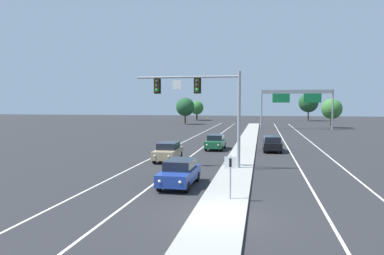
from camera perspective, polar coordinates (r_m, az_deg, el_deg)
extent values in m
plane|color=#28282B|center=(16.89, 4.10, -13.43)|extent=(260.00, 260.00, 0.00)
cube|color=#9E9B93|center=(34.44, 7.53, -4.47)|extent=(2.40, 110.00, 0.15)
cube|color=silver|center=(41.85, 1.61, -3.07)|extent=(0.14, 100.00, 0.01)
cube|color=silver|center=(41.44, 14.57, -3.26)|extent=(0.14, 100.00, 0.01)
cube|color=silver|center=(42.49, -2.80, -2.97)|extent=(0.14, 100.00, 0.01)
cube|color=silver|center=(41.80, 19.10, -3.29)|extent=(0.14, 100.00, 0.01)
cylinder|color=gray|center=(27.97, 7.18, 1.20)|extent=(0.24, 0.24, 7.20)
cylinder|color=gray|center=(28.51, -0.74, 7.71)|extent=(7.86, 0.16, 0.16)
cube|color=black|center=(28.37, 0.84, 6.42)|extent=(0.56, 0.06, 1.20)
cube|color=#38330F|center=(28.33, 0.83, 6.42)|extent=(0.32, 0.32, 1.00)
sphere|color=#282828|center=(28.18, 0.77, 7.09)|extent=(0.22, 0.22, 0.22)
sphere|color=#282828|center=(28.17, 0.77, 6.44)|extent=(0.22, 0.22, 0.22)
sphere|color=green|center=(28.15, 0.77, 5.78)|extent=(0.22, 0.22, 0.22)
cube|color=black|center=(29.07, -5.31, 6.34)|extent=(0.56, 0.06, 1.20)
cube|color=#38330F|center=(29.03, -5.33, 6.34)|extent=(0.32, 0.32, 1.00)
sphere|color=#282828|center=(28.89, -5.43, 6.99)|extent=(0.22, 0.22, 0.22)
sphere|color=#282828|center=(28.87, -5.43, 6.35)|extent=(0.22, 0.22, 0.22)
sphere|color=green|center=(28.86, -5.42, 5.72)|extent=(0.22, 0.22, 0.22)
cube|color=white|center=(28.63, -2.30, 6.59)|extent=(0.70, 0.04, 0.70)
cylinder|color=gray|center=(19.07, 5.87, -7.57)|extent=(0.08, 0.08, 2.20)
cube|color=white|center=(18.91, 5.88, -5.36)|extent=(0.60, 0.03, 0.60)
cube|color=black|center=(18.89, 5.88, -5.37)|extent=(0.12, 0.01, 0.44)
cube|color=navy|center=(22.56, -1.96, -7.27)|extent=(1.89, 4.43, 0.70)
cube|color=black|center=(22.66, -1.83, -5.61)|extent=(1.63, 2.41, 0.56)
sphere|color=#EAE5C6|center=(20.35, -1.84, -8.35)|extent=(0.18, 0.18, 0.18)
sphere|color=#EAE5C6|center=(20.64, -4.98, -8.19)|extent=(0.18, 0.18, 0.18)
cylinder|color=black|center=(21.03, -0.80, -9.07)|extent=(0.23, 0.64, 0.64)
cylinder|color=black|center=(21.43, -5.03, -8.84)|extent=(0.23, 0.64, 0.64)
cylinder|color=black|center=(23.90, 0.78, -7.50)|extent=(0.23, 0.64, 0.64)
cylinder|color=black|center=(24.25, -2.96, -7.34)|extent=(0.23, 0.64, 0.64)
cube|color=tan|center=(32.27, -3.69, -3.93)|extent=(1.87, 4.43, 0.70)
cube|color=black|center=(32.41, -3.61, -2.77)|extent=(1.62, 2.40, 0.56)
sphere|color=#EAE5C6|center=(30.03, -3.59, -4.41)|extent=(0.18, 0.18, 0.18)
sphere|color=#EAE5C6|center=(30.32, -5.72, -4.34)|extent=(0.18, 0.18, 0.18)
cylinder|color=black|center=(30.70, -2.89, -4.98)|extent=(0.23, 0.64, 0.64)
cylinder|color=black|center=(31.08, -5.78, -4.89)|extent=(0.23, 0.64, 0.64)
cylinder|color=black|center=(33.60, -1.76, -4.22)|extent=(0.23, 0.64, 0.64)
cylinder|color=black|center=(33.95, -4.42, -4.14)|extent=(0.23, 0.64, 0.64)
cube|color=#195633|center=(40.10, 3.61, -2.42)|extent=(1.84, 4.42, 0.70)
cube|color=black|center=(40.25, 3.66, -1.49)|extent=(1.61, 2.39, 0.56)
sphere|color=#EAE5C6|center=(37.87, 4.04, -2.71)|extent=(0.18, 0.18, 0.18)
sphere|color=#EAE5C6|center=(38.03, 2.32, -2.68)|extent=(0.18, 0.18, 0.18)
cylinder|color=black|center=(38.56, 4.49, -3.19)|extent=(0.23, 0.64, 0.64)
cylinder|color=black|center=(38.78, 2.14, -3.15)|extent=(0.23, 0.64, 0.64)
cylinder|color=black|center=(41.52, 4.98, -2.70)|extent=(0.23, 0.64, 0.64)
cylinder|color=black|center=(41.72, 2.79, -2.66)|extent=(0.23, 0.64, 0.64)
cube|color=black|center=(39.35, 12.12, -2.61)|extent=(1.90, 4.44, 0.70)
cube|color=black|center=(39.07, 12.15, -1.73)|extent=(1.64, 2.41, 0.56)
sphere|color=#EAE5C6|center=(41.49, 11.18, -2.20)|extent=(0.18, 0.18, 0.18)
sphere|color=#EAE5C6|center=(41.54, 12.77, -2.22)|extent=(0.18, 0.18, 0.18)
cylinder|color=black|center=(40.85, 10.89, -2.86)|extent=(0.24, 0.65, 0.64)
cylinder|color=black|center=(40.93, 13.13, -2.88)|extent=(0.24, 0.65, 0.64)
cylinder|color=black|center=(37.87, 11.02, -3.38)|extent=(0.24, 0.65, 0.64)
cylinder|color=black|center=(37.95, 13.44, -3.40)|extent=(0.24, 0.65, 0.64)
cylinder|color=gray|center=(72.90, 10.56, 2.74)|extent=(0.28, 0.28, 7.50)
cylinder|color=gray|center=(74.03, 20.68, 2.58)|extent=(0.28, 0.28, 7.50)
cube|color=gray|center=(73.20, 15.71, 5.29)|extent=(13.00, 0.36, 0.70)
cube|color=#0F6033|center=(72.78, 13.45, 4.39)|extent=(3.20, 0.08, 1.70)
cube|color=#0F6033|center=(73.28, 17.94, 4.31)|extent=(3.20, 0.08, 1.70)
cylinder|color=#4C3823|center=(86.93, -1.04, 1.27)|extent=(0.36, 0.36, 2.35)
sphere|color=#1E4C28|center=(86.85, -1.04, 3.17)|extent=(4.30, 4.30, 4.30)
cylinder|color=#4C3823|center=(105.70, 0.72, 1.65)|extent=(0.36, 0.36, 2.11)
sphere|color=#2D6B2D|center=(105.63, 0.72, 3.06)|extent=(3.86, 3.86, 3.86)
cylinder|color=#4C3823|center=(108.46, 0.77, 1.68)|extent=(0.36, 0.36, 2.01)
sphere|color=#1E4C28|center=(108.40, 0.77, 2.98)|extent=(3.67, 3.67, 3.67)
cylinder|color=#4C3823|center=(79.09, 20.52, 0.72)|extent=(0.36, 0.36, 2.21)
sphere|color=#387533|center=(79.00, 20.57, 2.69)|extent=(4.04, 4.04, 4.04)
cylinder|color=#4C3823|center=(108.05, 17.33, 1.74)|extent=(0.36, 0.36, 2.91)
sphere|color=#1E4C28|center=(107.99, 17.37, 3.64)|extent=(5.33, 5.33, 5.33)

